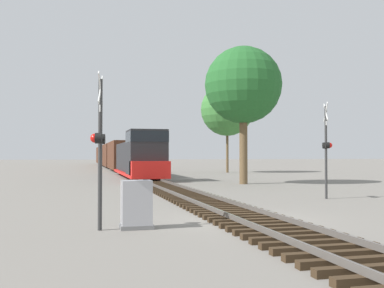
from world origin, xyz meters
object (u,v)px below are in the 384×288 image
(crossing_signal_near, at_px, (99,142))
(relay_cabinet, at_px, (136,205))
(crossing_signal_far, at_px, (327,146))
(tree_mid_background, at_px, (227,110))
(freight_train, at_px, (114,156))
(tree_far_right, at_px, (243,86))

(crossing_signal_near, xyz_separation_m, relay_cabinet, (1.07, 0.05, -1.81))
(crossing_signal_far, bearing_deg, tree_mid_background, 9.57)
(crossing_signal_far, distance_m, relay_cabinet, 12.18)
(crossing_signal_far, relative_size, tree_mid_background, 0.43)
(crossing_signal_near, height_order, relay_cabinet, crossing_signal_near)
(freight_train, height_order, crossing_signal_near, crossing_signal_near)
(crossing_signal_far, height_order, relay_cabinet, crossing_signal_far)
(crossing_signal_near, bearing_deg, tree_far_right, 158.00)
(crossing_signal_far, height_order, tree_mid_background, tree_mid_background)
(freight_train, xyz_separation_m, relay_cabinet, (-3.64, -59.87, -1.29))
(tree_far_right, bearing_deg, freight_train, 98.74)
(tree_far_right, bearing_deg, crossing_signal_far, -89.98)
(crossing_signal_far, relative_size, relay_cabinet, 3.36)
(crossing_signal_near, bearing_deg, relay_cabinet, 102.29)
(crossing_signal_near, xyz_separation_m, tree_mid_background, (16.76, 38.59, 5.13))
(crossing_signal_far, height_order, tree_far_right, tree_far_right)
(freight_train, height_order, tree_mid_background, tree_mid_background)
(freight_train, bearing_deg, tree_far_right, -81.26)
(crossing_signal_far, bearing_deg, crossing_signal_near, 140.24)
(tree_far_right, xyz_separation_m, tree_mid_background, (5.62, 20.50, 0.37))
(tree_far_right, bearing_deg, crossing_signal_near, -121.63)
(tree_far_right, distance_m, tree_mid_background, 21.26)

